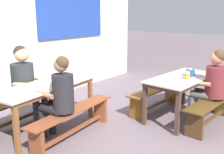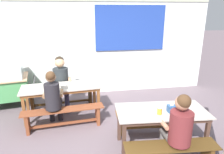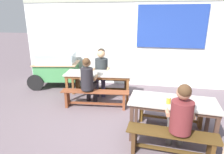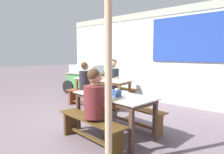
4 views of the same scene
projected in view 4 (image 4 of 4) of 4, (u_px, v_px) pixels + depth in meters
ground_plane at (91, 117)px, 4.57m from camera, size 40.00×40.00×0.00m
backdrop_wall at (150, 54)px, 6.20m from camera, size 6.92×0.23×2.74m
dining_table_far at (102, 82)px, 5.75m from camera, size 1.76×0.79×0.73m
dining_table_near at (114, 99)px, 3.52m from camera, size 1.55×0.83×0.73m
bench_far_back at (113, 91)px, 6.21m from camera, size 1.67×0.46×0.43m
bench_far_front at (90, 98)px, 5.37m from camera, size 1.65×0.42×0.43m
bench_near_back at (133, 113)px, 3.93m from camera, size 1.43×0.40×0.43m
bench_near_front at (90, 127)px, 3.21m from camera, size 1.42×0.42×0.43m
food_cart at (86, 77)px, 7.30m from camera, size 1.73×1.06×1.06m
person_center_facing at (112, 77)px, 6.10m from camera, size 0.50×0.61×1.29m
person_near_front at (97, 102)px, 3.13m from camera, size 0.44×0.56×1.23m
person_left_back_turned at (87, 82)px, 5.49m from camera, size 0.41×0.57×1.24m
tissue_box at (117, 93)px, 3.36m from camera, size 0.12×0.11×0.14m
condiment_jar at (105, 92)px, 3.48m from camera, size 0.08×0.08×0.12m
soup_bowl at (101, 78)px, 5.64m from camera, size 0.13×0.13×0.05m
wooden_support_post at (108, 75)px, 2.43m from camera, size 0.09×0.09×2.39m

